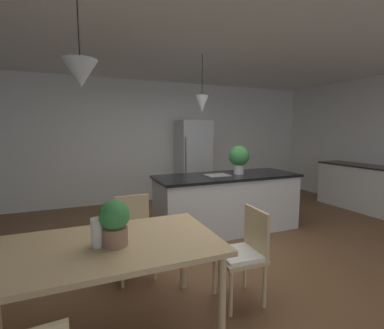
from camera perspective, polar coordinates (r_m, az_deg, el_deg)
name	(u,v)px	position (r m, az deg, el deg)	size (l,w,h in m)	color
ground_plane	(221,259)	(3.64, 6.04, -19.21)	(10.00, 8.40, 0.04)	brown
ceiling_slab	(224,27)	(3.47, 6.70, 26.71)	(10.00, 8.40, 0.12)	white
wall_back_kitchen	(153,142)	(6.33, -8.11, 4.80)	(10.00, 0.12, 2.70)	white
dining_table	(103,253)	(2.23, -18.28, -17.30)	(1.75, 0.97, 0.75)	tan
chair_far_right	(135,233)	(3.14, -11.97, -13.91)	(0.41, 0.41, 0.87)	tan
chair_kitchen_end	(244,252)	(2.69, 10.82, -17.56)	(0.42, 0.42, 0.87)	tan
kitchen_island	(227,202)	(4.43, 7.36, -7.78)	(2.30, 0.87, 0.91)	silver
refrigerator	(193,161)	(6.24, 0.27, 0.83)	(0.71, 0.67, 1.83)	silver
pendant_over_table	(81,73)	(2.07, -22.38, 17.32)	(0.24, 0.24, 0.82)	black
pendant_over_island_main	(202,104)	(4.09, 2.12, 12.62)	(0.18, 0.18, 0.84)	black
potted_plant_on_island	(239,157)	(4.41, 9.83, 1.49)	(0.33, 0.33, 0.46)	beige
potted_plant_on_table	(115,221)	(2.09, -15.95, -11.43)	(0.22, 0.22, 0.34)	#8C664C
vase_on_dining_table	(98,232)	(2.15, -19.23, -13.31)	(0.09, 0.09, 0.21)	silver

